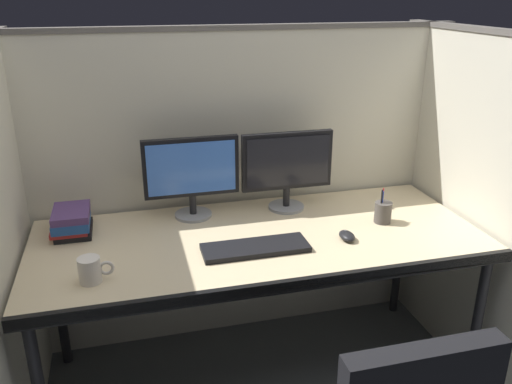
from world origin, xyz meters
The scene contains 11 objects.
cubicle_partition_rear centered at (0.00, 0.74, 0.79)m, with size 2.21×0.06×1.57m.
cubicle_partition_left centered at (-0.99, 0.20, 0.79)m, with size 0.06×1.41×1.57m.
cubicle_partition_right centered at (0.99, 0.20, 0.79)m, with size 0.06×1.41×1.57m.
desk centered at (0.00, 0.29, 0.69)m, with size 1.90×0.80×0.74m.
monitor_left centered at (-0.24, 0.57, 0.96)m, with size 0.43×0.17×0.37m.
monitor_right centered at (0.20, 0.56, 0.96)m, with size 0.43×0.17×0.37m.
keyboard_main centered at (-0.05, 0.17, 0.75)m, with size 0.43×0.15×0.02m, color black.
computer_mouse centered at (0.35, 0.17, 0.76)m, with size 0.06×0.10×0.04m.
coffee_mug centered at (-0.68, 0.08, 0.79)m, with size 0.13×0.08×0.09m.
pen_cup centered at (0.57, 0.29, 0.79)m, with size 0.08×0.08×0.16m.
book_stack centered at (-0.77, 0.52, 0.80)m, with size 0.16×0.22×0.11m.
Camera 1 is at (-0.52, -1.66, 1.72)m, focal length 36.97 mm.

